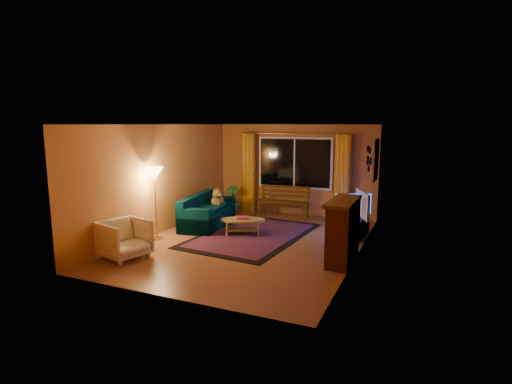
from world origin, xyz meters
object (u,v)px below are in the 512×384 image
at_px(armchair, 124,237).
at_px(coffee_table, 243,227).
at_px(bench, 283,209).
at_px(sofa, 208,211).
at_px(floor_lamp, 156,203).
at_px(tv_console, 357,226).

height_order(armchair, coffee_table, armchair).
height_order(bench, sofa, sofa).
relative_size(bench, armchair, 1.74).
xyz_separation_m(sofa, floor_lamp, (-0.44, -1.45, 0.42)).
height_order(armchair, tv_console, armchair).
distance_m(bench, tv_console, 2.42).
xyz_separation_m(bench, armchair, (-1.62, -4.37, 0.19)).
relative_size(floor_lamp, tv_console, 1.52).
distance_m(sofa, tv_console, 3.60).
relative_size(armchair, floor_lamp, 0.50).
xyz_separation_m(floor_lamp, tv_console, (4.00, 2.00, -0.58)).
bearing_deg(bench, tv_console, -30.06).
height_order(armchair, floor_lamp, floor_lamp).
bearing_deg(sofa, bench, 41.18).
bearing_deg(coffee_table, sofa, 161.63).
relative_size(sofa, tv_console, 1.78).
height_order(sofa, tv_console, sofa).
relative_size(sofa, coffee_table, 1.86).
relative_size(bench, coffee_table, 1.38).
bearing_deg(bench, sofa, -133.48).
height_order(sofa, coffee_table, sofa).
distance_m(floor_lamp, coffee_table, 2.02).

